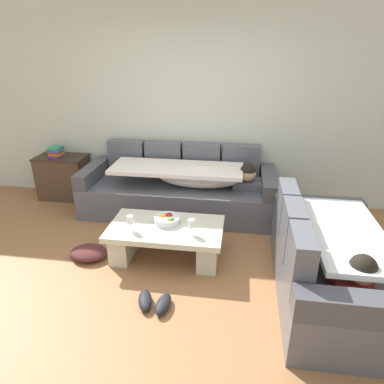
{
  "coord_description": "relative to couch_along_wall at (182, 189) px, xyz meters",
  "views": [
    {
      "loc": [
        0.7,
        -2.54,
        2.14
      ],
      "look_at": [
        0.17,
        1.06,
        0.55
      ],
      "focal_mm": 31.78,
      "sensor_mm": 36.0,
      "label": 1
    }
  ],
  "objects": [
    {
      "name": "fruit_bowl",
      "position": [
        0.02,
        -1.04,
        0.09
      ],
      "size": [
        0.28,
        0.28,
        0.1
      ],
      "color": "silver",
      "rests_on": "coffee_table"
    },
    {
      "name": "wine_glass_near_left",
      "position": [
        -0.31,
        -1.25,
        0.17
      ],
      "size": [
        0.07,
        0.07,
        0.17
      ],
      "color": "silver",
      "rests_on": "coffee_table"
    },
    {
      "name": "back_wall",
      "position": [
        0.06,
        0.52,
        1.02
      ],
      "size": [
        9.0,
        0.1,
        2.7
      ],
      "primitive_type": "cube",
      "color": "beige",
      "rests_on": "ground_plane"
    },
    {
      "name": "ground_plane",
      "position": [
        0.06,
        -1.63,
        -0.33
      ],
      "size": [
        14.0,
        14.0,
        0.0
      ],
      "primitive_type": "plane",
      "color": "#91613B"
    },
    {
      "name": "pair_of_shoes",
      "position": [
        0.08,
        -1.88,
        -0.28
      ],
      "size": [
        0.34,
        0.31,
        0.09
      ],
      "color": "black",
      "rests_on": "ground_plane"
    },
    {
      "name": "couch_along_wall",
      "position": [
        0.0,
        0.0,
        0.0
      ],
      "size": [
        2.55,
        0.92,
        0.88
      ],
      "color": "#52555C",
      "rests_on": "ground_plane"
    },
    {
      "name": "book_stack_on_cabinet",
      "position": [
        -1.88,
        0.23,
        0.38
      ],
      "size": [
        0.18,
        0.23,
        0.14
      ],
      "color": "#72337F",
      "rests_on": "side_cabinet"
    },
    {
      "name": "side_cabinet",
      "position": [
        -1.82,
        0.22,
        -0.01
      ],
      "size": [
        0.72,
        0.44,
        0.64
      ],
      "color": "#473523",
      "rests_on": "ground_plane"
    },
    {
      "name": "couch_near_window",
      "position": [
        1.61,
        -1.49,
        0.01
      ],
      "size": [
        0.92,
        1.74,
        0.88
      ],
      "rotation": [
        0.0,
        0.0,
        1.57
      ],
      "color": "#52555C",
      "rests_on": "ground_plane"
    },
    {
      "name": "coffee_table",
      "position": [
        0.03,
        -1.11,
        -0.09
      ],
      "size": [
        1.2,
        0.68,
        0.38
      ],
      "color": "beige",
      "rests_on": "ground_plane"
    },
    {
      "name": "wine_glass_near_right",
      "position": [
        0.32,
        -1.24,
        0.17
      ],
      "size": [
        0.07,
        0.07,
        0.17
      ],
      "color": "silver",
      "rests_on": "coffee_table"
    },
    {
      "name": "crumpled_garment",
      "position": [
        -0.81,
        -1.25,
        -0.27
      ],
      "size": [
        0.42,
        0.34,
        0.12
      ],
      "primitive_type": "ellipsoid",
      "rotation": [
        0.0,
        0.0,
        3.08
      ],
      "color": "#4C2323",
      "rests_on": "ground_plane"
    }
  ]
}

